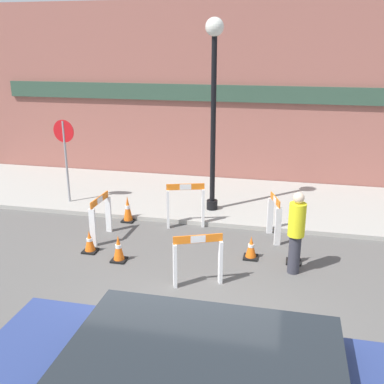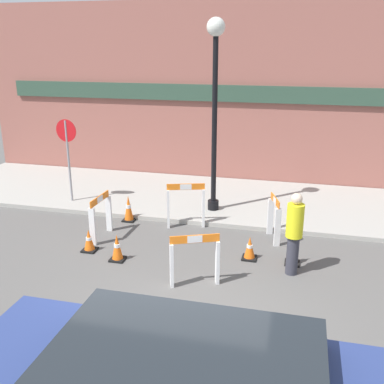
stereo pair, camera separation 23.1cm
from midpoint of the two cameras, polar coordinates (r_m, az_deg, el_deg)
ground_plane at (r=7.04m, az=0.13°, el=-18.78°), size 60.00×60.00×0.00m
sidewalk_slab at (r=12.68m, az=7.05°, el=-1.11°), size 18.00×3.87×0.11m
storefront_facade at (r=14.04m, az=8.53°, el=12.04°), size 18.00×0.22×5.50m
streetlamp_post at (r=11.12m, az=3.54°, el=12.74°), size 0.44×0.44×4.72m
stop_sign at (r=12.45m, az=-15.02°, el=5.53°), size 0.60×0.07×2.25m
barricade_0 at (r=10.74m, az=-0.17°, el=-1.50°), size 0.90×0.40×1.10m
barricade_1 at (r=10.37m, az=-10.90°, el=-2.89°), size 0.16×0.88×1.01m
barricade_2 at (r=8.24m, az=1.16°, el=-8.37°), size 0.89×0.47×1.00m
barricade_3 at (r=10.26m, az=11.02°, el=-3.21°), size 0.35×0.73×1.02m
traffic_cone_0 at (r=9.36m, az=-8.79°, el=-7.04°), size 0.30×0.30×0.57m
traffic_cone_1 at (r=9.41m, az=8.03°, el=-7.12°), size 0.30×0.30×0.49m
traffic_cone_2 at (r=11.32m, az=-7.48°, el=-2.12°), size 0.30×0.30×0.66m
traffic_cone_3 at (r=9.33m, az=13.42°, el=-7.14°), size 0.30×0.30×0.65m
traffic_cone_4 at (r=9.89m, az=-12.29°, el=-6.08°), size 0.30×0.30×0.49m
person_worker at (r=8.72m, az=13.60°, el=-4.86°), size 0.42×0.42×1.64m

